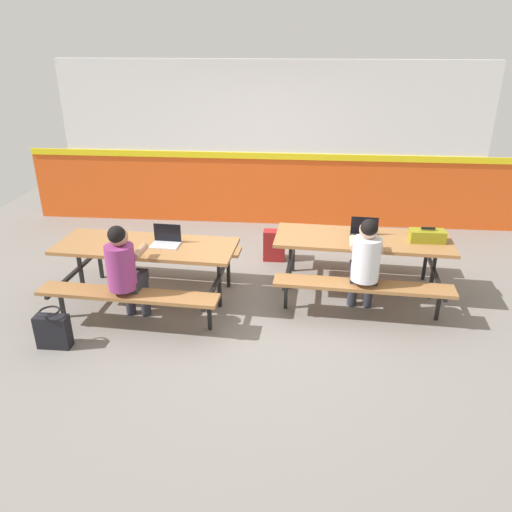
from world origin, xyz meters
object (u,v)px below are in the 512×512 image
Objects in this scene: tote_bag_bright at (53,331)px; laptop_silver at (166,241)px; picnic_table_left at (147,257)px; student_further at (365,260)px; picnic_table_right at (362,251)px; student_nearer at (124,268)px; toolbox_grey at (427,236)px; laptop_dark at (364,233)px; backpack_dark at (274,245)px.

laptop_silver is at bearing 47.89° from tote_bag_bright.
picnic_table_left is 1.75× the size of student_further.
picnic_table_left and picnic_table_right have the same top height.
student_nearer is 3.02× the size of toolbox_grey.
toolbox_grey is 4.23m from tote_bag_bright.
toolbox_grey is (0.72, -0.04, 0.23)m from picnic_table_right.
toolbox_grey is at bearing 15.89° from student_nearer.
student_further is 0.92m from toolbox_grey.
student_further reaches higher than laptop_dark.
laptop_dark is at bearing 69.09° from picnic_table_right.
student_nearer reaches higher than picnic_table_right.
laptop_silver and laptop_dark have the same top height.
picnic_table_left is 1.75× the size of student_nearer.
student_further reaches higher than picnic_table_right.
student_nearer reaches higher than toolbox_grey.
student_nearer is 2.58m from student_further.
picnic_table_right is at bearing 20.91° from student_nearer.
laptop_silver is (-2.24, 0.15, 0.08)m from student_further.
picnic_table_right is 1.75× the size of student_nearer.
picnic_table_right is 1.47m from backpack_dark.
laptop_dark reaches higher than picnic_table_right.
laptop_dark reaches higher than toolbox_grey.
student_further is (2.55, 0.43, 0.00)m from student_nearer.
student_nearer reaches higher than laptop_silver.
backpack_dark is at bearing 152.34° from toolbox_grey.
picnic_table_left is 2.57m from laptop_dark.
student_further is at bearing -145.78° from toolbox_grey.
laptop_silver is 1.86m from backpack_dark.
picnic_table_left is at bearing -136.43° from backpack_dark.
backpack_dark is (1.48, 1.89, -0.49)m from student_nearer.
tote_bag_bright is (-2.12, -2.37, -0.02)m from backpack_dark.
toolbox_grey reaches higher than tote_bag_bright.
student_further is 3.63× the size of laptop_dark.
picnic_table_left is 1.00× the size of picnic_table_right.
picnic_table_left is 4.91× the size of tote_bag_bright.
picnic_table_right is 3.56m from tote_bag_bright.
student_nearer is 0.95m from tote_bag_bright.
student_nearer is 2.45m from backpack_dark.
student_nearer is 0.66m from laptop_silver.
picnic_table_right is at bearing 24.34° from tote_bag_bright.
tote_bag_bright is (-0.64, -0.47, -0.51)m from student_nearer.
laptop_dark is 0.83× the size of toolbox_grey.
student_further is at bearing -53.88° from backpack_dark.
backpack_dark is 3.18m from tote_bag_bright.
student_further is at bearing 15.75° from tote_bag_bright.
picnic_table_left is 4.79× the size of backpack_dark.
toolbox_grey is (0.71, -0.08, 0.02)m from laptop_dark.
student_further is 3.02× the size of toolbox_grey.
student_nearer is at bearing -127.95° from backpack_dark.
tote_bag_bright is at bearing -155.22° from laptop_dark.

